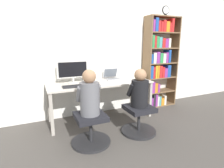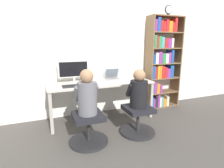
% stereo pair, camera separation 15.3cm
% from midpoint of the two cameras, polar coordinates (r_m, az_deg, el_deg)
% --- Properties ---
extents(ground_plane, '(14.00, 14.00, 0.00)m').
position_cam_midpoint_polar(ground_plane, '(3.20, -0.14, -13.35)').
color(ground_plane, '#4C4742').
extents(wall_back, '(10.00, 0.05, 2.60)m').
position_cam_midpoint_polar(wall_back, '(3.54, -4.37, 10.99)').
color(wall_back, silver).
rests_on(wall_back, ground_plane).
extents(desk, '(1.93, 0.64, 0.72)m').
position_cam_midpoint_polar(desk, '(3.26, -2.19, -0.70)').
color(desk, beige).
rests_on(desk, ground_plane).
extents(desktop_monitor, '(0.56, 0.22, 0.40)m').
position_cam_midpoint_polar(desktop_monitor, '(3.27, -11.10, 4.11)').
color(desktop_monitor, beige).
rests_on(desktop_monitor, desk).
extents(laptop, '(0.31, 0.31, 0.22)m').
position_cam_midpoint_polar(laptop, '(3.52, 1.75, 2.28)').
color(laptop, '#B7B7BC').
rests_on(laptop, desk).
extents(keyboard, '(0.42, 0.17, 0.03)m').
position_cam_midpoint_polar(keyboard, '(2.98, -10.47, -0.55)').
color(keyboard, '#232326').
rests_on(keyboard, desk).
extents(computer_mouse_by_keyboard, '(0.06, 0.11, 0.03)m').
position_cam_midpoint_polar(computer_mouse_by_keyboard, '(3.04, -5.63, -0.08)').
color(computer_mouse_by_keyboard, '#99999E').
rests_on(computer_mouse_by_keyboard, desk).
extents(office_chair_left, '(0.57, 0.57, 0.44)m').
position_cam_midpoint_polar(office_chair_left, '(2.62, -6.02, -14.22)').
color(office_chair_left, '#262628').
rests_on(office_chair_left, ground_plane).
extents(office_chair_right, '(0.57, 0.57, 0.44)m').
position_cam_midpoint_polar(office_chair_right, '(2.91, 9.91, -11.49)').
color(office_chair_right, '#262628').
rests_on(office_chair_right, ground_plane).
extents(person_at_monitor, '(0.33, 0.30, 0.64)m').
position_cam_midpoint_polar(person_at_monitor, '(2.44, -6.32, -3.47)').
color(person_at_monitor, slate).
rests_on(person_at_monitor, office_chair_left).
extents(person_at_laptop, '(0.33, 0.29, 0.60)m').
position_cam_midpoint_polar(person_at_laptop, '(2.75, 10.26, -2.12)').
color(person_at_laptop, black).
rests_on(person_at_laptop, office_chair_right).
extents(bookshelf, '(0.78, 0.31, 2.00)m').
position_cam_midpoint_polar(bookshelf, '(4.04, 16.77, 6.64)').
color(bookshelf, brown).
rests_on(bookshelf, ground_plane).
extents(desk_clock, '(0.17, 0.03, 0.19)m').
position_cam_midpoint_polar(desk_clock, '(4.06, 19.10, 21.93)').
color(desk_clock, black).
rests_on(desk_clock, bookshelf).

